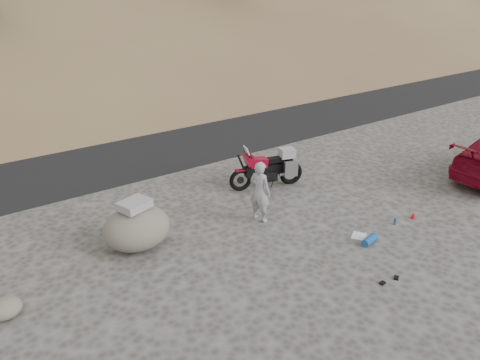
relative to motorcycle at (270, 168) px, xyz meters
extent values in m
plane|color=#43413E|center=(-1.22, -2.81, -0.61)|extent=(140.00, 140.00, 0.00)
cube|color=black|center=(-1.22, 6.19, -0.61)|extent=(120.00, 7.00, 0.05)
torus|color=black|center=(-0.92, 0.27, -0.26)|extent=(0.72, 0.32, 0.71)
cylinder|color=black|center=(-0.92, 0.27, -0.26)|extent=(0.23, 0.12, 0.22)
torus|color=black|center=(0.69, -0.20, -0.26)|extent=(0.77, 0.36, 0.75)
cylinder|color=black|center=(0.69, -0.20, -0.26)|extent=(0.25, 0.15, 0.24)
cylinder|color=black|center=(-0.84, 0.24, 0.14)|extent=(0.41, 0.17, 0.87)
cylinder|color=black|center=(-0.69, 0.20, 0.55)|extent=(0.23, 0.66, 0.05)
cube|color=black|center=(-0.14, 0.04, -0.02)|extent=(1.32, 0.61, 0.32)
cube|color=black|center=(-0.04, 0.01, -0.23)|extent=(0.56, 0.45, 0.30)
cube|color=maroon|center=(-0.38, 0.11, 0.25)|extent=(0.63, 0.47, 0.34)
cube|color=maroon|center=(-0.66, 0.19, 0.38)|extent=(0.41, 0.44, 0.38)
cube|color=silver|center=(-0.73, 0.21, 0.66)|extent=(0.21, 0.35, 0.27)
cube|color=black|center=(0.12, -0.03, 0.27)|extent=(0.64, 0.39, 0.13)
cube|color=black|center=(0.51, -0.15, 0.23)|extent=(0.42, 0.29, 0.11)
cube|color=#A5A5A9|center=(0.47, -0.43, 0.01)|extent=(0.45, 0.24, 0.49)
cube|color=#A5A5A9|center=(0.63, 0.11, 0.01)|extent=(0.45, 0.24, 0.49)
cube|color=#9C9CA1|center=(0.53, -0.15, 0.45)|extent=(0.54, 0.48, 0.28)
cube|color=maroon|center=(-0.92, 0.27, 0.07)|extent=(0.35, 0.21, 0.04)
cylinder|color=black|center=(-0.04, -0.19, -0.42)|extent=(0.09, 0.22, 0.39)
cylinder|color=#A5A5A9|center=(0.44, -0.28, -0.18)|extent=(0.50, 0.23, 0.14)
imported|color=#9C9CA1|center=(-1.56, -1.53, -0.61)|extent=(0.58, 0.71, 1.69)
ellipsoid|color=#625D54|center=(-4.80, -0.94, -0.08)|extent=(1.75, 1.53, 1.05)
cube|color=#9C9CA1|center=(-4.80, -0.94, 0.53)|extent=(0.77, 0.67, 0.18)
ellipsoid|color=#625D54|center=(-7.95, -1.81, -0.41)|extent=(0.74, 0.69, 0.39)
cube|color=white|center=(-0.01, -3.67, -0.61)|extent=(0.51, 0.49, 0.01)
cylinder|color=#1A4F9D|center=(-0.06, -4.06, -0.51)|extent=(0.52, 0.29, 0.20)
cylinder|color=#1A4F9D|center=(1.23, -3.80, -0.52)|extent=(0.08, 0.08, 0.19)
cone|color=red|center=(1.92, -3.87, -0.52)|extent=(0.17, 0.17, 0.18)
cube|color=black|center=(-1.10, -5.32, -0.59)|extent=(0.14, 0.11, 0.04)
cube|color=black|center=(-0.71, -5.37, -0.59)|extent=(0.17, 0.16, 0.04)
camera|label=1|loc=(-8.36, -10.34, 5.52)|focal=35.00mm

